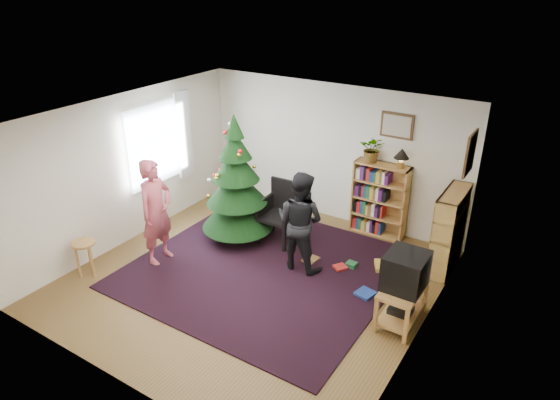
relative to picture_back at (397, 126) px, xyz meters
The scene contains 23 objects.
floor 3.35m from the picture_back, 114.92° to the right, with size 5.00×5.00×0.00m, color brown.
ceiling 2.78m from the picture_back, 114.92° to the right, with size 5.00×5.00×0.00m, color white.
wall_back 1.35m from the picture_back, behind, with size 5.00×0.02×2.50m, color silver.
wall_front 5.15m from the picture_back, 103.02° to the right, with size 5.00×0.02×2.50m, color silver.
wall_left 4.47m from the picture_back, 145.86° to the right, with size 0.02×5.00×2.50m, color silver.
wall_right 2.90m from the picture_back, 61.39° to the right, with size 0.02×5.00×2.50m, color silver.
rug 3.13m from the picture_back, 117.87° to the right, with size 3.80×3.60×0.02m, color black.
window_pane 4.10m from the picture_back, 152.62° to the right, with size 0.04×1.20×1.40m, color silver.
curtain 3.79m from the picture_back, 161.83° to the right, with size 0.06×0.35×1.60m, color white.
picture_back is the anchor object (origin of this frame).
picture_right 1.51m from the picture_back, 28.69° to the right, with size 0.03×0.50×0.60m.
christmas_tree 2.82m from the picture_back, 142.70° to the right, with size 1.22×1.22×2.21m.
bookshelf_back 1.30m from the picture_back, 133.17° to the right, with size 0.95×0.30×1.30m.
bookshelf_right 1.86m from the picture_back, 27.96° to the right, with size 0.30×0.95×1.30m.
tv_stand 2.98m from the picture_back, 64.55° to the right, with size 0.46×0.83×0.55m.
crt_tv 2.75m from the picture_back, 64.61° to the right, with size 0.51×0.55×0.48m.
armchair 2.33m from the picture_back, 139.73° to the right, with size 0.60×0.60×1.05m.
stool 5.24m from the picture_back, 131.71° to the right, with size 0.34×0.34×0.57m.
person_standing 4.07m from the picture_back, 133.86° to the right, with size 0.62×0.41×1.71m, color #AF4651.
person_by_chair 2.27m from the picture_back, 112.05° to the right, with size 0.77×0.60×1.59m, color black.
potted_plant 0.55m from the picture_back, 157.54° to the right, with size 0.42×0.36×0.46m, color gray.
table_lamp 0.48m from the picture_back, 37.91° to the right, with size 0.25×0.25×0.33m.
floor_clutter 2.45m from the picture_back, 89.71° to the right, with size 1.31×0.99×0.08m.
Camera 1 is at (3.73, -5.13, 4.29)m, focal length 32.00 mm.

